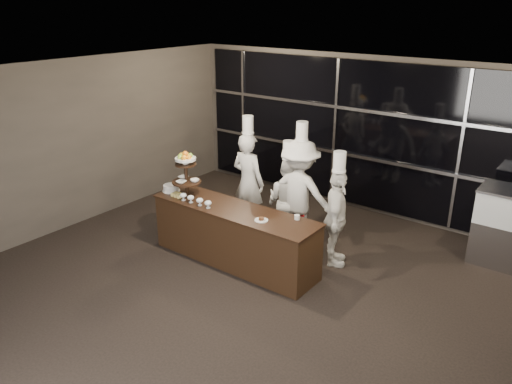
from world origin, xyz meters
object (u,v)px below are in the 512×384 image
Objects in this scene: layer_cake at (171,188)px; chef_c at (300,193)px; chef_d at (336,217)px; chef_b at (287,199)px; display_stand at (186,170)px; chef_a at (248,181)px; buffet_counter at (234,235)px.

layer_cake is 0.14× the size of chef_c.
chef_c is at bearing 161.94° from chef_d.
chef_d is at bearing -14.61° from chef_b.
display_stand is 0.42× the size of chef_b.
chef_c is (1.05, 0.06, 0.00)m from chef_a.
display_stand is 1.92m from chef_c.
buffet_counter is 1.24m from chef_b.
display_stand is 0.49m from layer_cake.
chef_c reaches higher than layer_cake.
display_stand is 1.79m from chef_b.
chef_c reaches higher than chef_b.
chef_c is at bearing 3.15° from chef_a.
layer_cake is 0.14× the size of chef_a.
buffet_counter is 1.61m from chef_d.
chef_a is 0.81m from chef_b.
chef_c reaches higher than chef_d.
chef_a is 1.18× the size of chef_b.
chef_a is at bearing 58.25° from layer_cake.
display_stand is at bearing -158.27° from chef_d.
buffet_counter is 9.47× the size of layer_cake.
buffet_counter is at bearing -99.29° from chef_b.
chef_a reaches higher than buffet_counter.
layer_cake is 1.98m from chef_b.
chef_b is at bearing 44.97° from display_stand.
chef_d is at bearing 20.21° from layer_cake.
layer_cake is at bearing -159.79° from chef_d.
chef_a is (0.40, 1.13, -0.42)m from display_stand.
chef_a is 1.13× the size of chef_d.
chef_d reaches higher than chef_b.
buffet_counter is 1.35m from chef_c.
chef_a reaches higher than display_stand.
chef_a is at bearing 117.96° from buffet_counter.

